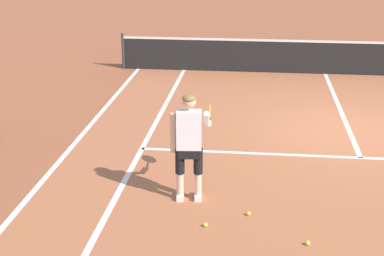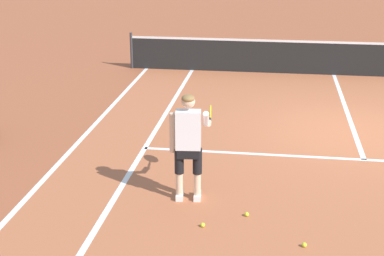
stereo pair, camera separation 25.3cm
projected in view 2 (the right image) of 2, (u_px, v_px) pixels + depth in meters
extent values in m
plane|color=#9E5133|center=(354.00, 132.00, 12.02)|extent=(80.00, 80.00, 0.00)
cube|color=#B2603D|center=(357.00, 141.00, 11.52)|extent=(10.98, 11.23, 0.00)
cube|color=white|center=(364.00, 160.00, 10.60)|extent=(8.23, 0.10, 0.01)
cube|color=white|center=(346.00, 108.00, 13.59)|extent=(0.10, 6.40, 0.01)
cube|color=white|center=(155.00, 131.00, 12.07)|extent=(0.10, 10.83, 0.01)
cube|color=white|center=(92.00, 128.00, 12.26)|extent=(0.10, 10.83, 0.01)
cylinder|color=#333338|center=(131.00, 51.00, 17.20)|extent=(0.08, 0.08, 1.07)
cube|color=black|center=(335.00, 59.00, 16.42)|extent=(11.84, 0.02, 0.91)
cube|color=white|center=(337.00, 43.00, 16.26)|extent=(11.84, 0.03, 0.06)
cube|color=white|center=(180.00, 195.00, 9.11)|extent=(0.14, 0.29, 0.09)
cube|color=white|center=(197.00, 196.00, 9.10)|extent=(0.14, 0.29, 0.09)
cylinder|color=beige|center=(179.00, 183.00, 9.00)|extent=(0.11, 0.11, 0.36)
cylinder|color=black|center=(179.00, 161.00, 8.87)|extent=(0.14, 0.14, 0.41)
cylinder|color=beige|center=(197.00, 184.00, 8.99)|extent=(0.11, 0.11, 0.36)
cylinder|color=black|center=(197.00, 161.00, 8.86)|extent=(0.14, 0.14, 0.41)
cube|color=black|center=(188.00, 151.00, 8.81)|extent=(0.36, 0.23, 0.20)
cube|color=white|center=(188.00, 130.00, 8.70)|extent=(0.40, 0.26, 0.60)
cylinder|color=beige|center=(172.00, 133.00, 8.72)|extent=(0.09, 0.09, 0.62)
cylinder|color=white|center=(206.00, 119.00, 8.72)|extent=(0.12, 0.27, 0.29)
cylinder|color=beige|center=(209.00, 123.00, 8.96)|extent=(0.11, 0.30, 0.14)
sphere|color=beige|center=(188.00, 101.00, 8.56)|extent=(0.21, 0.21, 0.21)
ellipsoid|color=olive|center=(188.00, 99.00, 8.52)|extent=(0.22, 0.22, 0.12)
cylinder|color=#232326|center=(210.00, 120.00, 9.18)|extent=(0.05, 0.20, 0.03)
cylinder|color=yellow|center=(210.00, 117.00, 9.32)|extent=(0.03, 0.10, 0.02)
torus|color=yellow|center=(210.00, 114.00, 9.50)|extent=(0.05, 0.30, 0.30)
cylinder|color=silver|center=(210.00, 114.00, 9.50)|extent=(0.03, 0.25, 0.25)
sphere|color=#CCE02D|center=(203.00, 225.00, 8.24)|extent=(0.07, 0.07, 0.07)
sphere|color=#CCE02D|center=(247.00, 214.00, 8.54)|extent=(0.07, 0.07, 0.07)
sphere|color=#CCE02D|center=(304.00, 245.00, 7.73)|extent=(0.07, 0.07, 0.07)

